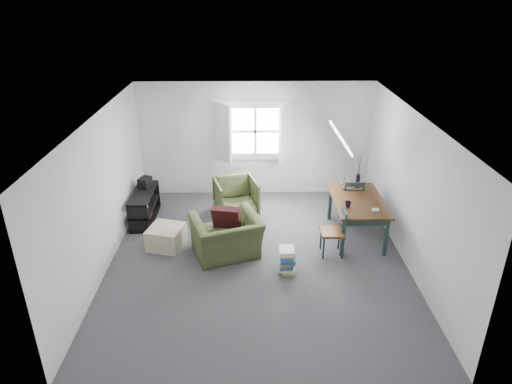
{
  "coord_description": "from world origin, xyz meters",
  "views": [
    {
      "loc": [
        -0.13,
        -6.67,
        4.33
      ],
      "look_at": [
        -0.02,
        0.6,
        0.99
      ],
      "focal_mm": 32.0,
      "sensor_mm": 36.0,
      "label": 1
    }
  ],
  "objects_px": {
    "armchair_near": "(227,254)",
    "dining_chair_near": "(334,231)",
    "dining_chair_far": "(351,200)",
    "media_shelf": "(144,208)",
    "armchair_far": "(236,213)",
    "magazine_stack": "(287,260)",
    "ottoman": "(166,237)",
    "dining_table": "(358,204)"
  },
  "relations": [
    {
      "from": "armchair_far",
      "to": "dining_chair_far",
      "type": "xyz_separation_m",
      "value": [
        2.26,
        -0.39,
        0.48
      ]
    },
    {
      "from": "dining_chair_far",
      "to": "media_shelf",
      "type": "height_order",
      "value": "dining_chair_far"
    },
    {
      "from": "ottoman",
      "to": "dining_table",
      "type": "bearing_deg",
      "value": 5.33
    },
    {
      "from": "dining_chair_far",
      "to": "magazine_stack",
      "type": "relative_size",
      "value": 2.22
    },
    {
      "from": "ottoman",
      "to": "dining_table",
      "type": "xyz_separation_m",
      "value": [
        3.47,
        0.32,
        0.46
      ]
    },
    {
      "from": "dining_table",
      "to": "dining_chair_far",
      "type": "height_order",
      "value": "dining_chair_far"
    },
    {
      "from": "armchair_far",
      "to": "dining_chair_far",
      "type": "relative_size",
      "value": 0.89
    },
    {
      "from": "armchair_near",
      "to": "armchair_far",
      "type": "height_order",
      "value": "armchair_far"
    },
    {
      "from": "dining_chair_near",
      "to": "magazine_stack",
      "type": "relative_size",
      "value": 2.05
    },
    {
      "from": "dining_chair_far",
      "to": "dining_chair_near",
      "type": "bearing_deg",
      "value": 67.94
    },
    {
      "from": "dining_chair_near",
      "to": "media_shelf",
      "type": "xyz_separation_m",
      "value": [
        -3.55,
        1.29,
        -0.17
      ]
    },
    {
      "from": "media_shelf",
      "to": "dining_chair_near",
      "type": "bearing_deg",
      "value": -24.02
    },
    {
      "from": "armchair_far",
      "to": "dining_table",
      "type": "distance_m",
      "value": 2.53
    },
    {
      "from": "dining_table",
      "to": "media_shelf",
      "type": "xyz_separation_m",
      "value": [
        -4.06,
        0.69,
        -0.39
      ]
    },
    {
      "from": "armchair_near",
      "to": "dining_chair_near",
      "type": "distance_m",
      "value": 1.91
    },
    {
      "from": "magazine_stack",
      "to": "dining_table",
      "type": "bearing_deg",
      "value": 39.96
    },
    {
      "from": "armchair_near",
      "to": "magazine_stack",
      "type": "bearing_deg",
      "value": 132.36
    },
    {
      "from": "ottoman",
      "to": "magazine_stack",
      "type": "bearing_deg",
      "value": -21.24
    },
    {
      "from": "dining_chair_far",
      "to": "dining_chair_near",
      "type": "xyz_separation_m",
      "value": [
        -0.53,
        -1.16,
        -0.04
      ]
    },
    {
      "from": "ottoman",
      "to": "dining_chair_near",
      "type": "distance_m",
      "value": 2.98
    },
    {
      "from": "dining_chair_near",
      "to": "ottoman",
      "type": "bearing_deg",
      "value": -75.59
    },
    {
      "from": "dining_chair_far",
      "to": "magazine_stack",
      "type": "height_order",
      "value": "dining_chair_far"
    },
    {
      "from": "armchair_far",
      "to": "dining_table",
      "type": "relative_size",
      "value": 0.55
    },
    {
      "from": "armchair_far",
      "to": "magazine_stack",
      "type": "distance_m",
      "value": 2.28
    },
    {
      "from": "ottoman",
      "to": "dining_chair_near",
      "type": "relative_size",
      "value": 0.68
    },
    {
      "from": "armchair_near",
      "to": "magazine_stack",
      "type": "distance_m",
      "value": 1.17
    },
    {
      "from": "armchair_near",
      "to": "dining_table",
      "type": "relative_size",
      "value": 0.73
    },
    {
      "from": "armchair_near",
      "to": "magazine_stack",
      "type": "xyz_separation_m",
      "value": [
        1.01,
        -0.54,
        0.21
      ]
    },
    {
      "from": "dining_table",
      "to": "magazine_stack",
      "type": "height_order",
      "value": "dining_table"
    },
    {
      "from": "ottoman",
      "to": "magazine_stack",
      "type": "relative_size",
      "value": 1.39
    },
    {
      "from": "armchair_far",
      "to": "dining_chair_near",
      "type": "distance_m",
      "value": 2.37
    },
    {
      "from": "dining_table",
      "to": "ottoman",
      "type": "bearing_deg",
      "value": -178.0
    },
    {
      "from": "ottoman",
      "to": "dining_table",
      "type": "height_order",
      "value": "dining_table"
    },
    {
      "from": "armchair_near",
      "to": "media_shelf",
      "type": "height_order",
      "value": "media_shelf"
    },
    {
      "from": "magazine_stack",
      "to": "ottoman",
      "type": "bearing_deg",
      "value": 158.76
    },
    {
      "from": "dining_chair_far",
      "to": "dining_chair_near",
      "type": "height_order",
      "value": "dining_chair_far"
    },
    {
      "from": "armchair_far",
      "to": "armchair_near",
      "type": "bearing_deg",
      "value": -110.55
    },
    {
      "from": "dining_chair_far",
      "to": "media_shelf",
      "type": "xyz_separation_m",
      "value": [
        -4.08,
        0.13,
        -0.21
      ]
    },
    {
      "from": "armchair_far",
      "to": "dining_chair_near",
      "type": "height_order",
      "value": "dining_chair_near"
    },
    {
      "from": "armchair_near",
      "to": "ottoman",
      "type": "relative_size",
      "value": 1.91
    },
    {
      "from": "magazine_stack",
      "to": "media_shelf",
      "type": "bearing_deg",
      "value": 145.92
    },
    {
      "from": "armchair_near",
      "to": "ottoman",
      "type": "bearing_deg",
      "value": -33.96
    }
  ]
}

